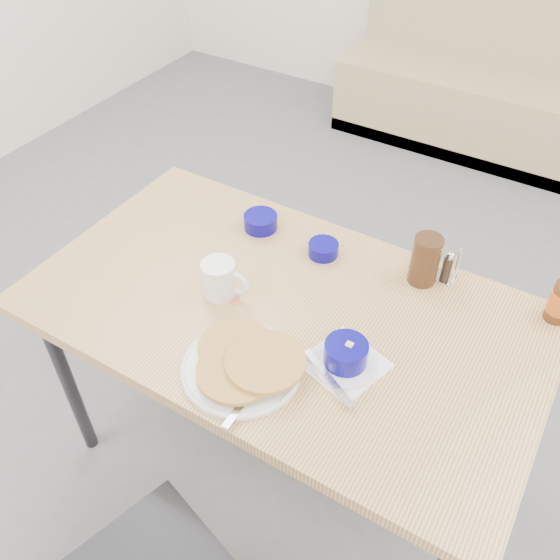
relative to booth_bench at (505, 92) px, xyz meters
The scene contains 11 objects.
ground 2.81m from the booth_bench, 90.00° to the right, with size 6.00×6.00×0.00m, color slate.
booth_bench is the anchor object (origin of this frame).
dining_table 2.56m from the booth_bench, 90.00° to the right, with size 1.40×0.80×0.76m.
pancake_plate 2.80m from the booth_bench, 89.40° to the right, with size 0.30×0.31×0.05m.
coffee_mug 2.62m from the booth_bench, 93.88° to the right, with size 0.14×0.09×0.11m.
grits_setting 2.67m from the booth_bench, 84.94° to the right, with size 0.22×0.23×0.07m.
creamer_bowl 2.32m from the booth_bench, 96.04° to the right, with size 0.11×0.11×0.05m.
butter_bowl 2.32m from the booth_bench, 90.29° to the right, with size 0.09×0.09×0.04m.
amber_tumbler 2.31m from the booth_bench, 82.85° to the right, with size 0.08×0.08×0.15m, color #372111.
condiment_caddy 2.26m from the booth_bench, 81.78° to the right, with size 0.10×0.06×0.11m.
sugar_wrapper 2.62m from the booth_bench, 93.02° to the right, with size 0.04×0.03×0.00m, color #F86552.
Camera 1 is at (0.58, -0.72, 1.91)m, focal length 38.00 mm.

